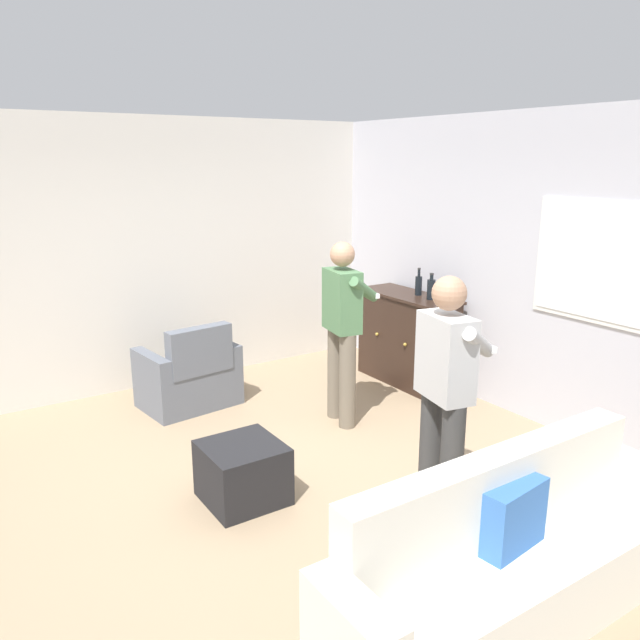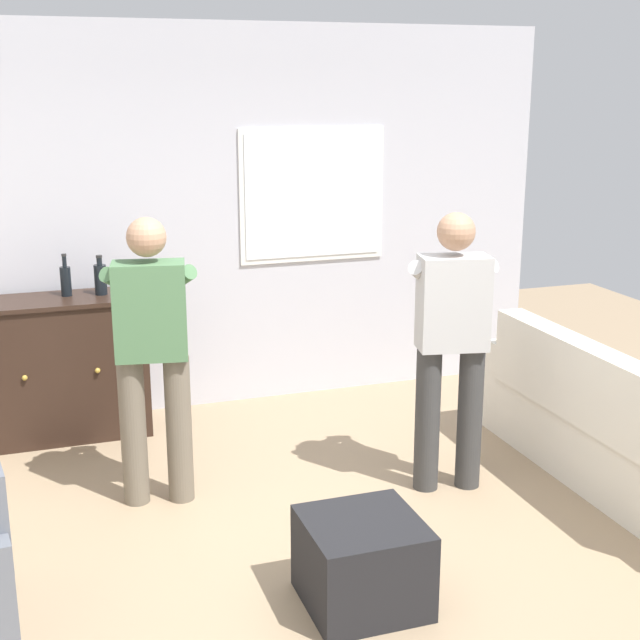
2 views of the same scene
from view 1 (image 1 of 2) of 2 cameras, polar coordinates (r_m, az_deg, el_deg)
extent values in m
plane|color=#9E8466|center=(4.86, -4.16, -14.80)|extent=(10.40, 10.40, 0.00)
cube|color=silver|center=(6.07, 18.10, 4.56)|extent=(5.20, 0.12, 2.80)
cube|color=silver|center=(5.55, 23.97, 4.83)|extent=(1.13, 0.02, 1.00)
cube|color=white|center=(5.55, 23.94, 4.83)|extent=(1.05, 0.03, 0.92)
cube|color=silver|center=(6.76, -15.56, 5.72)|extent=(0.12, 5.20, 2.80)
cube|color=silver|center=(3.68, 17.79, -22.47)|extent=(0.55, 2.00, 0.42)
cube|color=silver|center=(3.54, 15.72, -15.20)|extent=(0.18, 2.00, 0.48)
cube|color=silver|center=(4.40, 27.17, -15.11)|extent=(0.55, 0.18, 0.64)
cube|color=#386BB7|center=(3.50, 17.32, -16.81)|extent=(0.19, 0.41, 0.36)
cube|color=slate|center=(6.33, -11.92, -5.89)|extent=(0.71, 0.71, 0.40)
cube|color=slate|center=(5.98, -10.94, -2.77)|extent=(0.21, 0.65, 0.45)
cube|color=slate|center=(6.14, -15.09, -5.74)|extent=(0.65, 0.19, 0.60)
cube|color=slate|center=(6.47, -9.00, -4.35)|extent=(0.65, 0.19, 0.60)
cube|color=black|center=(6.80, 7.98, -1.83)|extent=(1.16, 0.44, 0.95)
cube|color=black|center=(6.67, 8.13, 2.22)|extent=(1.20, 0.48, 0.03)
sphere|color=#B79338|center=(6.81, 5.22, -1.30)|extent=(0.04, 0.04, 0.04)
sphere|color=#B79338|center=(6.47, 7.78, -2.24)|extent=(0.04, 0.04, 0.04)
cylinder|color=black|center=(6.62, 8.99, 3.11)|extent=(0.07, 0.07, 0.20)
cylinder|color=black|center=(6.60, 9.04, 4.27)|extent=(0.03, 0.03, 0.07)
cylinder|color=#262626|center=(6.59, 9.06, 4.66)|extent=(0.03, 0.03, 0.02)
cylinder|color=black|center=(6.44, 10.12, 2.76)|extent=(0.08, 0.08, 0.21)
cylinder|color=black|center=(6.41, 10.17, 3.88)|extent=(0.04, 0.04, 0.05)
cylinder|color=#262626|center=(6.41, 10.18, 4.17)|extent=(0.04, 0.04, 0.02)
cube|color=black|center=(4.60, -7.08, -13.66)|extent=(0.54, 0.54, 0.42)
cylinder|color=#6B6051|center=(5.85, 1.42, -4.79)|extent=(0.15, 0.15, 0.88)
cylinder|color=#6B6051|center=(5.63, 2.52, -5.59)|extent=(0.15, 0.15, 0.88)
cube|color=#4C754C|center=(5.54, 2.03, 1.79)|extent=(0.43, 0.29, 0.55)
sphere|color=tan|center=(5.46, 2.06, 6.04)|extent=(0.22, 0.22, 0.22)
cylinder|color=#4C754C|center=(5.69, 3.01, 3.25)|extent=(0.38, 0.37, 0.29)
cylinder|color=#4C754C|center=(5.49, 4.06, 2.81)|extent=(0.27, 0.43, 0.29)
cube|color=white|center=(5.68, 4.96, 2.31)|extent=(0.15, 0.07, 0.04)
cylinder|color=#383838|center=(4.43, 10.03, -11.69)|extent=(0.15, 0.15, 0.88)
cylinder|color=#383838|center=(4.23, 11.92, -13.08)|extent=(0.15, 0.15, 0.88)
cube|color=#B7B7B7|center=(4.06, 11.44, -3.33)|extent=(0.44, 0.30, 0.55)
sphere|color=tan|center=(3.95, 11.74, 2.41)|extent=(0.22, 0.22, 0.22)
cylinder|color=#B7B7B7|center=(4.20, 12.49, -1.19)|extent=(0.38, 0.36, 0.29)
cylinder|color=#B7B7B7|center=(4.02, 14.32, -2.01)|extent=(0.26, 0.44, 0.29)
cube|color=white|center=(4.23, 15.10, -2.46)|extent=(0.15, 0.07, 0.04)
camera|label=2|loc=(5.34, -53.07, 9.08)|focal=50.00mm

